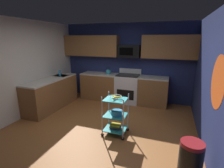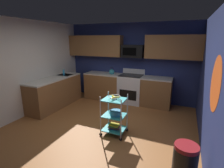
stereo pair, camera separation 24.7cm
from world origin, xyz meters
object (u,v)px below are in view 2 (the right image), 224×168
Objects in this scene: oven_range at (131,89)px; book_stack at (114,126)px; rolling_cart at (114,115)px; dish_soap_bottle at (64,73)px; kettle at (112,72)px; trash_can at (184,166)px; mixing_bowl_large at (115,113)px; microwave at (133,51)px; fruit_bowl at (114,97)px.

oven_range is 2.12m from book_stack.
dish_soap_bottle reaches higher than rolling_cart.
kettle is 0.40× the size of trash_can.
oven_range reaches higher than rolling_cart.
mixing_bowl_large is 1.71m from trash_can.
kettle is 3.90m from trash_can.
rolling_cart reaches higher than book_stack.
microwave is at bearing 119.17° from trash_can.
dish_soap_bottle is (-2.04, -0.97, -0.68)m from microwave.
trash_can is at bearing -59.99° from oven_range.
rolling_cart is at bearing -83.23° from microwave.
kettle reaches higher than fruit_bowl.
oven_range is 1.23m from microwave.
microwave is at bearing 25.41° from dish_soap_bottle.
kettle reaches higher than mixing_bowl_large.
book_stack is 1.00× the size of kettle.
oven_range is at bearing 97.09° from book_stack.
kettle is (-0.69, -0.00, 0.52)m from oven_range.
book_stack is at bearing -90.00° from rolling_cart.
rolling_cart is (0.26, -2.19, -1.25)m from microwave.
mixing_bowl_large is at bearing -82.12° from oven_range.
book_stack is 2.73m from dish_soap_bottle.
fruit_bowl is 1.81m from trash_can.
kettle reaches higher than oven_range.
rolling_cart is 1.73m from trash_can.
rolling_cart is 3.46× the size of book_stack.
rolling_cart is 3.63× the size of mixing_bowl_large.
oven_range is 3.45m from trash_can.
microwave is 2.35m from fruit_bowl.
dish_soap_bottle is (-1.34, -0.86, 0.02)m from kettle.
oven_range is at bearing 0.32° from kettle.
dish_soap_bottle is at bearing 152.02° from book_stack.
trash_can is at bearing -29.43° from dish_soap_bottle.
microwave is 0.77× the size of rolling_cart.
dish_soap_bottle is 0.30× the size of trash_can.
dish_soap_bottle is (-2.30, 1.22, 0.84)m from book_stack.
microwave reaches higher than fruit_bowl.
oven_range is 4.04× the size of fruit_bowl.
fruit_bowl is at bearing -83.23° from microwave.
book_stack is (0.00, 0.00, -0.69)m from fruit_bowl.
rolling_cart is at bearing 148.37° from trash_can.
oven_range is 2.10m from rolling_cart.
book_stack is 1.73m from trash_can.
dish_soap_bottle is (-2.04, -0.86, 0.54)m from oven_range.
rolling_cart is at bearing 3.58° from fruit_bowl.
kettle is at bearing 114.64° from fruit_bowl.
book_stack is (0.26, -2.08, -0.30)m from oven_range.
oven_range is 4.17× the size of kettle.
book_stack is at bearing 180.00° from mixing_bowl_large.
oven_range is 4.37× the size of mixing_bowl_large.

